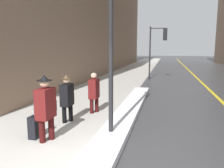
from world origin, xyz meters
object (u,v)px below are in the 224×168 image
(pedestrian_with_shoulder_bag, at_px, (67,96))
(pedestrian_in_glasses, at_px, (46,106))
(pedestrian_nearside, at_px, (94,91))
(rolling_suitcase, at_px, (35,127))
(lamp_post, at_px, (111,16))
(traffic_light_near, at_px, (159,41))

(pedestrian_with_shoulder_bag, bearing_deg, pedestrian_in_glasses, 5.15)
(pedestrian_nearside, bearing_deg, rolling_suitcase, -16.44)
(rolling_suitcase, bearing_deg, pedestrian_nearside, 163.56)
(lamp_post, height_order, pedestrian_nearside, lamp_post)
(traffic_light_near, distance_m, pedestrian_nearside, 10.21)
(lamp_post, distance_m, pedestrian_with_shoulder_bag, 2.94)
(pedestrian_in_glasses, height_order, rolling_suitcase, pedestrian_in_glasses)
(traffic_light_near, bearing_deg, lamp_post, -91.07)
(lamp_post, relative_size, pedestrian_nearside, 3.52)
(lamp_post, distance_m, traffic_light_near, 11.91)
(lamp_post, bearing_deg, pedestrian_nearside, 119.18)
(lamp_post, distance_m, pedestrian_nearside, 3.30)
(pedestrian_nearside, relative_size, rolling_suitcase, 1.56)
(traffic_light_near, height_order, pedestrian_in_glasses, traffic_light_near)
(pedestrian_nearside, xyz_separation_m, rolling_suitcase, (-0.76, -2.57, -0.52))
(pedestrian_with_shoulder_bag, bearing_deg, traffic_light_near, 167.73)
(pedestrian_with_shoulder_bag, bearing_deg, pedestrian_nearside, 157.52)
(pedestrian_with_shoulder_bag, height_order, rolling_suitcase, pedestrian_with_shoulder_bag)
(lamp_post, xyz_separation_m, traffic_light_near, (0.75, 11.89, -0.18))
(pedestrian_in_glasses, height_order, pedestrian_with_shoulder_bag, pedestrian_in_glasses)
(traffic_light_near, relative_size, pedestrian_in_glasses, 2.37)
(lamp_post, xyz_separation_m, pedestrian_with_shoulder_bag, (-1.65, 0.89, -2.26))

